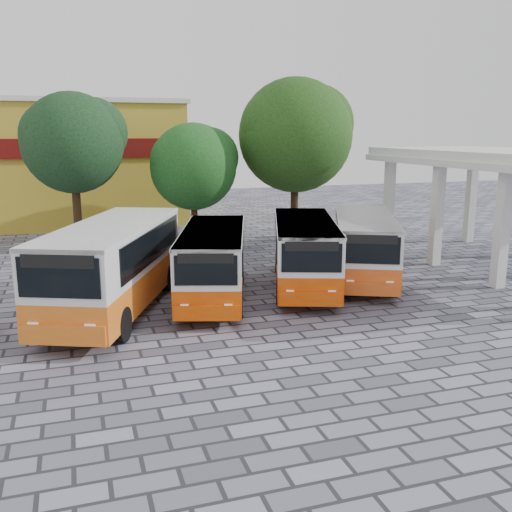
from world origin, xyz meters
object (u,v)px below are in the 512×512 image
object	(u,v)px
bus_far_left	(113,262)
bus_centre_left	(213,259)
bus_far_right	(364,243)
bus_centre_right	(305,249)

from	to	relation	value
bus_far_left	bus_centre_left	distance (m)	3.74
bus_far_left	bus_far_right	bearing A→B (deg)	30.59
bus_far_left	bus_far_right	distance (m)	10.55
bus_far_left	bus_far_right	world-z (taller)	bus_far_left
bus_centre_left	bus_centre_right	bearing A→B (deg)	23.66
bus_centre_right	bus_far_right	xyz separation A→B (m)	(2.89, 0.37, -0.00)
bus_far_left	bus_centre_right	distance (m)	7.64
bus_centre_left	bus_centre_right	world-z (taller)	bus_centre_right
bus_far_left	bus_far_right	xyz separation A→B (m)	(10.46, 1.37, -0.22)
bus_centre_right	bus_far_right	bearing A→B (deg)	26.51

